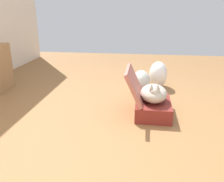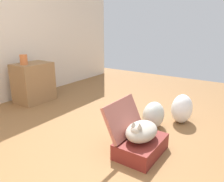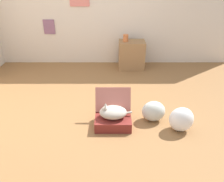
{
  "view_description": "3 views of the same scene",
  "coord_description": "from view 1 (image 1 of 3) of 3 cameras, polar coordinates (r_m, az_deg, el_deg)",
  "views": [
    {
      "loc": [
        -2.1,
        -0.24,
        1.11
      ],
      "look_at": [
        0.25,
        0.08,
        0.27
      ],
      "focal_mm": 37.92,
      "sensor_mm": 36.0,
      "label": 1
    },
    {
      "loc": [
        -1.47,
        -1.21,
        1.23
      ],
      "look_at": [
        0.47,
        0.1,
        0.53
      ],
      "focal_mm": 35.46,
      "sensor_mm": 36.0,
      "label": 2
    },
    {
      "loc": [
        0.28,
        -3.0,
        2.07
      ],
      "look_at": [
        0.28,
        -0.19,
        0.5
      ],
      "focal_mm": 35.39,
      "sensor_mm": 36.0,
      "label": 3
    }
  ],
  "objects": [
    {
      "name": "plastic_bag_white",
      "position": [
        3.16,
        6.98,
        2.02
      ],
      "size": [
        0.35,
        0.25,
        0.33
      ],
      "primitive_type": "ellipsoid",
      "color": "silver",
      "rests_on": "ground"
    },
    {
      "name": "suitcase_lid",
      "position": [
        2.52,
        5.46,
        1.6
      ],
      "size": [
        0.53,
        0.19,
        0.35
      ],
      "primitive_type": "cube",
      "rotation": [
        1.13,
        0.0,
        0.0
      ],
      "color": "#B26356",
      "rests_on": "suitcase_base"
    },
    {
      "name": "cat",
      "position": [
        2.55,
        10.02,
        -0.51
      ],
      "size": [
        0.48,
        0.28,
        0.22
      ],
      "color": "#B2A899",
      "rests_on": "suitcase_base"
    },
    {
      "name": "plastic_bag_clear",
      "position": [
        3.5,
        11.04,
        3.93
      ],
      "size": [
        0.35,
        0.26,
        0.38
      ],
      "primitive_type": "ellipsoid",
      "color": "white",
      "rests_on": "ground"
    },
    {
      "name": "suitcase_base",
      "position": [
        2.61,
        9.8,
        -3.94
      ],
      "size": [
        0.53,
        0.37,
        0.16
      ],
      "primitive_type": "cube",
      "color": "maroon",
      "rests_on": "ground"
    },
    {
      "name": "ground_plane",
      "position": [
        2.39,
        1.1,
        -8.14
      ],
      "size": [
        7.68,
        7.68,
        0.0
      ],
      "primitive_type": "plane",
      "color": "olive",
      "rests_on": "ground"
    }
  ]
}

